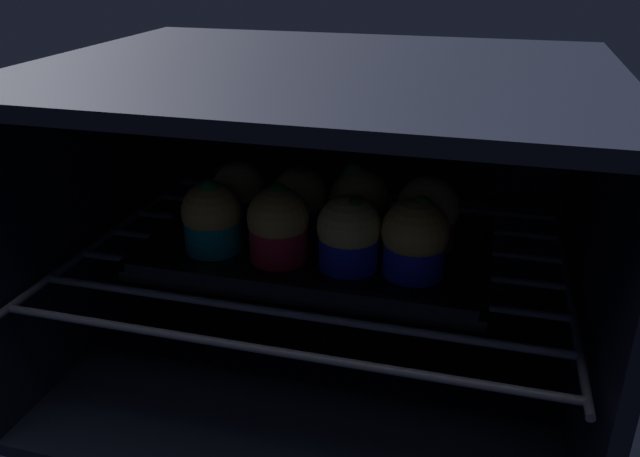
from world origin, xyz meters
The scene contains 11 objects.
oven_cavity centered at (0.00, 26.25, 17.00)cm, with size 59.00×47.00×37.00cm.
oven_rack centered at (0.00, 22.00, 13.60)cm, with size 54.80×42.00×0.80cm.
baking_tray centered at (0.00, 21.52, 14.69)cm, with size 37.76×22.68×2.20cm.
muffin_row0_col0 centered at (-11.34, 17.85, 18.94)cm, with size 6.68×6.68×8.41cm.
muffin_row0_col1 centered at (-3.52, 17.50, 19.16)cm, with size 6.66×6.66×8.67cm.
muffin_row0_col2 centered at (4.17, 17.70, 18.94)cm, with size 6.77×6.77×8.10cm.
muffin_row0_col3 centered at (11.01, 17.89, 19.17)cm, with size 6.95×6.95×8.56cm.
muffin_row1_col0 centered at (-11.18, 25.35, 18.87)cm, with size 6.33×6.33×7.80cm.
muffin_row1_col1 centered at (-3.51, 25.45, 18.83)cm, with size 6.66×6.66×7.97cm.
muffin_row1_col2 centered at (3.65, 25.25, 19.24)cm, with size 6.64×6.64×9.00cm.
muffin_row1_col3 centered at (11.47, 25.02, 19.06)cm, with size 6.95×6.95×8.17cm.
Camera 1 is at (17.23, -41.84, 46.89)cm, focal length 36.11 mm.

